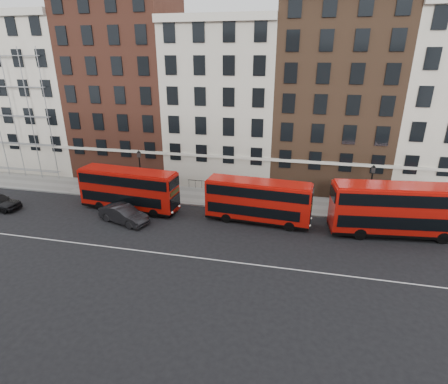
% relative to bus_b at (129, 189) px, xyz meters
% --- Properties ---
extents(ground, '(120.00, 120.00, 0.00)m').
position_rel_bus_b_xyz_m(ground, '(7.26, -5.51, -2.31)').
color(ground, black).
rests_on(ground, ground).
extents(pavement, '(80.00, 5.00, 0.15)m').
position_rel_bus_b_xyz_m(pavement, '(7.26, 4.99, -2.24)').
color(pavement, gray).
rests_on(pavement, ground).
extents(kerb, '(80.00, 0.30, 0.16)m').
position_rel_bus_b_xyz_m(kerb, '(7.26, 2.49, -2.23)').
color(kerb, gray).
rests_on(kerb, ground).
extents(road_centre_line, '(70.00, 0.12, 0.01)m').
position_rel_bus_b_xyz_m(road_centre_line, '(7.26, -7.51, -2.31)').
color(road_centre_line, white).
rests_on(road_centre_line, ground).
extents(building_terrace, '(64.00, 11.95, 22.00)m').
position_rel_bus_b_xyz_m(building_terrace, '(6.96, 12.37, 7.92)').
color(building_terrace, '#BDB5A3').
rests_on(building_terrace, ground).
extents(bus_b, '(10.44, 3.34, 4.32)m').
position_rel_bus_b_xyz_m(bus_b, '(0.00, 0.00, 0.00)').
color(bus_b, red).
rests_on(bus_b, ground).
extents(bus_c, '(10.04, 3.10, 4.16)m').
position_rel_bus_b_xyz_m(bus_c, '(13.27, -0.00, -0.09)').
color(bus_c, red).
rests_on(bus_c, ground).
extents(bus_d, '(11.49, 3.99, 4.73)m').
position_rel_bus_b_xyz_m(bus_d, '(25.46, -0.01, 0.22)').
color(bus_d, red).
rests_on(bus_d, ground).
extents(car_front, '(5.38, 3.25, 1.67)m').
position_rel_bus_b_xyz_m(car_front, '(0.82, -2.92, -1.48)').
color(car_front, '#242326').
rests_on(car_front, ground).
extents(lamp_post_left, '(0.44, 0.44, 5.33)m').
position_rel_bus_b_xyz_m(lamp_post_left, '(-0.22, 3.39, 0.76)').
color(lamp_post_left, black).
rests_on(lamp_post_left, pavement).
extents(lamp_post_right, '(0.44, 0.44, 5.33)m').
position_rel_bus_b_xyz_m(lamp_post_right, '(23.65, 3.18, 0.76)').
color(lamp_post_right, black).
rests_on(lamp_post_right, pavement).
extents(traffic_light, '(0.25, 0.45, 3.27)m').
position_rel_bus_b_xyz_m(traffic_light, '(28.70, 2.59, 0.13)').
color(traffic_light, black).
rests_on(traffic_light, pavement).
extents(iron_railings, '(6.60, 0.06, 1.00)m').
position_rel_bus_b_xyz_m(iron_railings, '(7.26, 7.19, -1.66)').
color(iron_railings, black).
rests_on(iron_railings, pavement).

